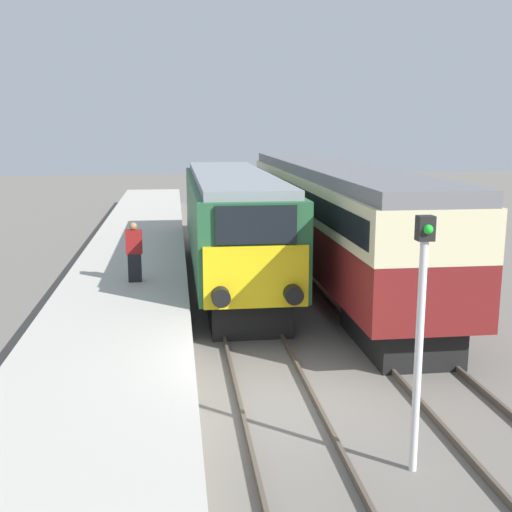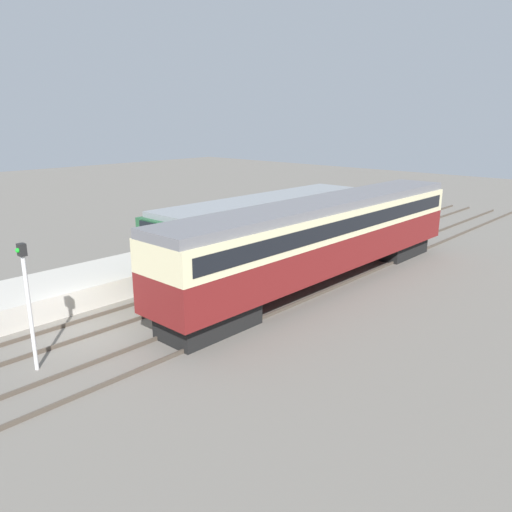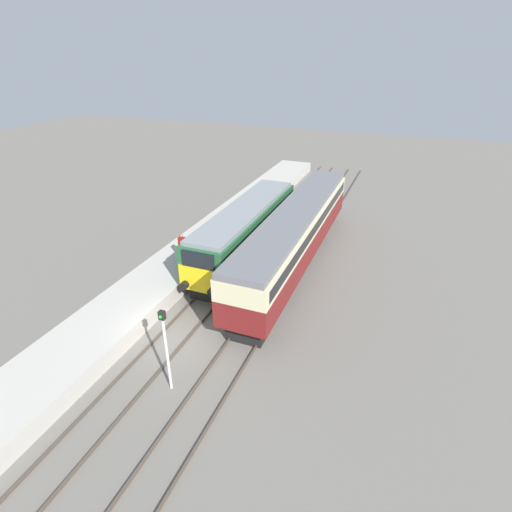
{
  "view_description": "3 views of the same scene",
  "coord_description": "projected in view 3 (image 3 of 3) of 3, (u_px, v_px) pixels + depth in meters",
  "views": [
    {
      "loc": [
        -1.83,
        -11.36,
        5.21
      ],
      "look_at": [
        0.0,
        3.15,
        2.24
      ],
      "focal_mm": 45.0,
      "sensor_mm": 36.0,
      "label": 1
    },
    {
      "loc": [
        15.94,
        -8.24,
        7.39
      ],
      "look_at": [
        1.7,
        7.15,
        1.6
      ],
      "focal_mm": 35.0,
      "sensor_mm": 36.0,
      "label": 2
    },
    {
      "loc": [
        9.66,
        -13.02,
        12.83
      ],
      "look_at": [
        1.7,
        7.15,
        1.6
      ],
      "focal_mm": 28.0,
      "sensor_mm": 36.0,
      "label": 3
    }
  ],
  "objects": [
    {
      "name": "passenger_carriage",
      "position": [
        296.0,
        231.0,
        25.77
      ],
      "size": [
        2.75,
        18.51,
        3.95
      ],
      "color": "black",
      "rests_on": "ground_plane"
    },
    {
      "name": "rails_far_track",
      "position": [
        270.0,
        301.0,
        22.79
      ],
      "size": [
        1.5,
        60.0,
        0.14
      ],
      "color": "#4C4238",
      "rests_on": "ground_plane"
    },
    {
      "name": "ground_plane",
      "position": [
        171.0,
        340.0,
        19.8
      ],
      "size": [
        120.0,
        120.0,
        0.0
      ],
      "primitive_type": "plane",
      "color": "slate"
    },
    {
      "name": "rails_near_track",
      "position": [
        217.0,
        289.0,
        23.9
      ],
      "size": [
        1.51,
        60.0,
        0.14
      ],
      "color": "#4C4238",
      "rests_on": "ground_plane"
    },
    {
      "name": "person_on_platform",
      "position": [
        182.0,
        246.0,
        25.21
      ],
      "size": [
        0.44,
        0.26,
        1.67
      ],
      "color": "black",
      "rests_on": "platform_left"
    },
    {
      "name": "platform_left",
      "position": [
        193.0,
        253.0,
        27.27
      ],
      "size": [
        3.5,
        50.0,
        0.94
      ],
      "color": "#B7B2A8",
      "rests_on": "ground_plane"
    },
    {
      "name": "locomotive",
      "position": [
        246.0,
        230.0,
        26.73
      ],
      "size": [
        2.7,
        13.3,
        3.72
      ],
      "color": "black",
      "rests_on": "ground_plane"
    },
    {
      "name": "signal_post",
      "position": [
        166.0,
        345.0,
        15.94
      ],
      "size": [
        0.24,
        0.28,
        3.96
      ],
      "color": "silver",
      "rests_on": "ground_plane"
    }
  ]
}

